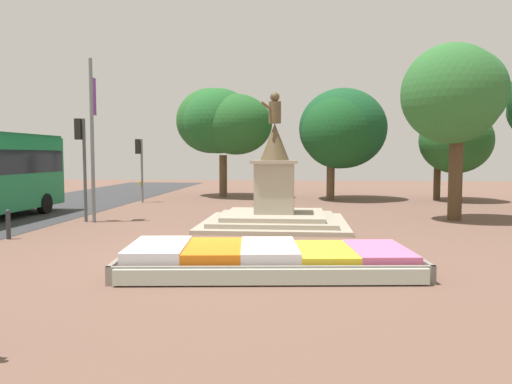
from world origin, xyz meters
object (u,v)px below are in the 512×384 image
statue_monument (275,201)px  traffic_light_far_corner (140,159)px  flower_planter (265,260)px  kerb_bollard_mid_b (8,223)px  banner_pole (92,136)px  traffic_light_mid_block (82,150)px

statue_monument → traffic_light_far_corner: bearing=133.4°
flower_planter → traffic_light_far_corner: 17.69m
traffic_light_far_corner → kerb_bollard_mid_b: (-0.21, -12.11, -1.90)m
traffic_light_far_corner → banner_pole: (0.80, -8.07, 0.92)m
traffic_light_far_corner → banner_pole: size_ratio=0.55×
banner_pole → flower_planter: bearing=-46.7°
traffic_light_mid_block → traffic_light_far_corner: size_ratio=1.15×
flower_planter → traffic_light_mid_block: (-7.62, 7.68, 2.51)m
flower_planter → traffic_light_far_corner: traffic_light_far_corner is taller
kerb_bollard_mid_b → flower_planter: bearing=-23.5°
statue_monument → kerb_bollard_mid_b: 8.90m
traffic_light_mid_block → kerb_bollard_mid_b: size_ratio=4.29×
statue_monument → flower_planter: bearing=-88.8°
banner_pole → kerb_bollard_mid_b: banner_pole is taller
traffic_light_mid_block → kerb_bollard_mid_b: (-0.54, -4.13, -2.29)m
banner_pole → kerb_bollard_mid_b: size_ratio=6.71×
flower_planter → banner_pole: bearing=133.3°
statue_monument → kerb_bollard_mid_b: bearing=-154.2°
traffic_light_far_corner → statue_monument: bearing=-46.6°
traffic_light_far_corner → kerb_bollard_mid_b: size_ratio=3.72×
statue_monument → traffic_light_mid_block: bearing=178.0°
traffic_light_mid_block → banner_pole: banner_pole is taller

